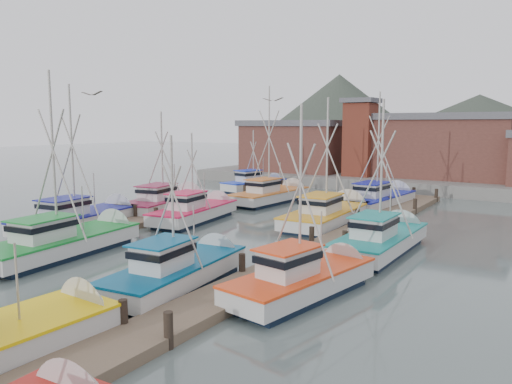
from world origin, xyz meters
The scene contains 21 objects.
ground centered at (0.00, 0.00, 0.00)m, with size 260.00×260.00×0.00m, color #4C5C59.
dock_left centered at (-7.00, 4.04, 0.21)m, with size 2.30×46.00×1.50m.
dock_right centered at (7.00, 4.04, 0.21)m, with size 2.30×46.00×1.50m.
quay centered at (0.00, 37.00, 0.60)m, with size 44.00×16.00×1.20m, color gray.
shed_left centered at (-11.00, 35.00, 4.34)m, with size 12.72×8.48×6.20m.
shed_center centered at (6.00, 37.00, 4.69)m, with size 14.84×9.54×6.90m.
lookout_tower centered at (-2.00, 33.00, 5.55)m, with size 3.60×3.60×8.50m.
distant_hills centered at (-12.76, 122.59, 0.00)m, with size 175.00×140.00×42.00m.
boat_4 centered at (-4.40, -3.28, 0.69)m, with size 4.18×9.87×10.51m.
boat_5 centered at (4.27, -4.02, 0.68)m, with size 3.41×8.52×7.15m.
boat_6 centered at (-9.26, 1.53, 0.69)m, with size 4.20×9.77×10.32m.
boat_7 centered at (9.42, -2.20, 0.68)m, with size 3.66×8.19×8.33m.
boat_8 centered at (-4.50, 7.73, 0.67)m, with size 3.92×9.07×7.07m.
boat_9 centered at (4.04, 11.91, 0.68)m, with size 3.94×10.24×9.65m.
boat_10 centered at (-9.42, 9.95, 0.68)m, with size 4.77×10.09×8.79m.
boat_11 centered at (9.70, 6.38, 0.68)m, with size 3.68×9.01×9.02m.
boat_12 centered at (-4.22, 18.02, 0.69)m, with size 4.34×9.52×11.00m.
boat_13 centered at (4.72, 20.54, 0.69)m, with size 4.18×10.06×10.44m.
boat_14 centered at (-9.60, 23.80, 0.68)m, with size 3.96×8.32×6.95m.
gull_near centered at (-1.81, -3.48, 8.40)m, with size 1.55×0.64×0.24m.
gull_far centered at (2.96, 5.75, 8.36)m, with size 1.54×0.66×0.24m.
Camera 1 is at (18.24, -19.94, 6.95)m, focal length 35.00 mm.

